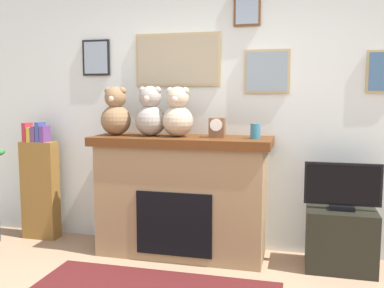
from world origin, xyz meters
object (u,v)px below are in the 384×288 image
(television, at_px, (343,187))
(teddy_bear_brown, at_px, (150,114))
(mantel_clock, at_px, (217,128))
(tv_stand, at_px, (340,239))
(fireplace, at_px, (182,195))
(candle_jar, at_px, (255,131))
(teddy_bear_grey, at_px, (116,113))
(teddy_bear_tan, at_px, (178,114))
(bookshelf, at_px, (40,186))

(television, distance_m, teddy_bear_brown, 1.81)
(television, height_order, mantel_clock, mantel_clock)
(tv_stand, distance_m, mantel_clock, 1.43)
(fireplace, relative_size, television, 2.63)
(candle_jar, height_order, teddy_bear_brown, teddy_bear_brown)
(tv_stand, relative_size, teddy_bear_grey, 1.25)
(teddy_bear_brown, bearing_deg, teddy_bear_tan, 0.00)
(bookshelf, height_order, television, bookshelf)
(fireplace, height_order, tv_stand, fireplace)
(fireplace, height_order, teddy_bear_brown, teddy_bear_brown)
(teddy_bear_brown, height_order, teddy_bear_tan, teddy_bear_brown)
(bookshelf, height_order, teddy_bear_grey, teddy_bear_grey)
(television, height_order, candle_jar, candle_jar)
(bookshelf, relative_size, candle_jar, 9.11)
(bookshelf, distance_m, tv_stand, 2.97)
(mantel_clock, relative_size, teddy_bear_brown, 0.38)
(tv_stand, bearing_deg, teddy_bear_tan, 179.75)
(bookshelf, bearing_deg, television, -1.97)
(teddy_bear_brown, bearing_deg, tv_stand, -0.21)
(mantel_clock, bearing_deg, fireplace, 176.67)
(bookshelf, relative_size, teddy_bear_tan, 2.67)
(tv_stand, relative_size, teddy_bear_tan, 1.26)
(tv_stand, height_order, television, television)
(tv_stand, bearing_deg, bookshelf, 178.06)
(bookshelf, bearing_deg, fireplace, -2.79)
(tv_stand, bearing_deg, teddy_bear_brown, 179.79)
(fireplace, xyz_separation_m, mantel_clock, (0.33, -0.02, 0.64))
(television, distance_m, teddy_bear_tan, 1.56)
(tv_stand, distance_m, teddy_bear_brown, 2.01)
(mantel_clock, height_order, teddy_bear_brown, teddy_bear_brown)
(tv_stand, xyz_separation_m, teddy_bear_brown, (-1.71, 0.01, 1.05))
(candle_jar, bearing_deg, teddy_bear_tan, -179.95)
(tv_stand, distance_m, teddy_bear_tan, 1.79)
(candle_jar, distance_m, teddy_bear_brown, 0.98)
(bookshelf, xyz_separation_m, mantel_clock, (1.88, -0.09, 0.65))
(candle_jar, xyz_separation_m, teddy_bear_tan, (-0.71, -0.00, 0.14))
(teddy_bear_tan, bearing_deg, fireplace, 28.21)
(bookshelf, xyz_separation_m, teddy_bear_grey, (0.91, -0.09, 0.76))
(teddy_bear_brown, relative_size, teddy_bear_tan, 1.02)
(teddy_bear_grey, bearing_deg, teddy_bear_brown, -0.00)
(tv_stand, xyz_separation_m, television, (0.00, -0.00, 0.46))
(bookshelf, relative_size, tv_stand, 2.12)
(candle_jar, bearing_deg, teddy_bear_grey, -179.97)
(bookshelf, xyz_separation_m, television, (2.96, -0.10, 0.16))
(fireplace, distance_m, teddy_bear_brown, 0.81)
(television, bearing_deg, fireplace, 178.94)
(bookshelf, bearing_deg, tv_stand, -1.94)
(television, bearing_deg, teddy_bear_grey, 179.78)
(bookshelf, height_order, mantel_clock, mantel_clock)
(mantel_clock, height_order, teddy_bear_tan, teddy_bear_tan)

